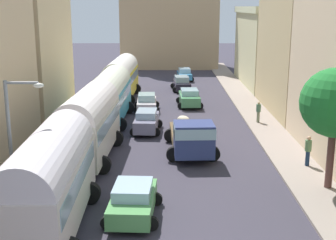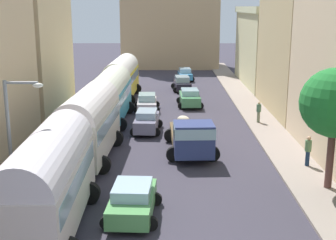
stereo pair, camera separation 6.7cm
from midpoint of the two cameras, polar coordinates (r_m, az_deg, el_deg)
name	(u,v)px [view 2 (the right image)]	position (r m, az deg, el deg)	size (l,w,h in m)	color
ground_plane	(169,114)	(38.38, 0.16, 0.71)	(154.00, 154.00, 0.00)	#38333F
sidewalk_left	(83,113)	(39.08, -10.53, 0.82)	(2.50, 70.00, 0.14)	#A2A091
sidewalk_right	(255,114)	(39.01, 10.87, 0.78)	(2.50, 70.00, 0.14)	gray
building_left_2	(21,31)	(37.53, -17.75, 10.49)	(6.25, 10.17, 13.85)	beige
building_right_2	(301,38)	(39.97, 16.25, 9.75)	(4.81, 12.22, 12.49)	tan
building_right_3	(263,46)	(53.54, 11.79, 8.99)	(4.59, 14.79, 8.81)	beige
distant_church	(170,22)	(68.22, 0.29, 12.08)	(13.93, 7.43, 19.53)	tan
parked_bus_0	(49,177)	(18.70, -14.50, -6.89)	(3.43, 8.35, 4.10)	beige
parked_bus_1	(89,121)	(27.09, -9.73, -0.11)	(3.44, 8.29, 4.15)	beige
parked_bus_2	(109,94)	(35.81, -7.25, 3.18)	(3.42, 9.26, 3.95)	teal
parked_bus_3	(122,77)	(44.61, -5.74, 5.40)	(3.40, 9.58, 4.01)	yellow
cargo_truck_0	(191,136)	(27.58, 2.98, -1.98)	(3.33, 6.79, 2.35)	navy
car_0	(190,98)	(41.43, 2.76, 2.80)	(2.38, 4.10, 1.56)	#4D925B
car_1	(182,83)	(49.26, 1.79, 4.58)	(2.38, 4.35, 1.56)	black
car_2	(185,74)	(56.25, 2.15, 5.71)	(2.28, 3.96, 1.48)	#3989C6
car_3	(133,200)	(19.84, -4.34, -9.93)	(2.47, 3.94, 1.49)	#50944D
car_4	(147,121)	(32.92, -2.59, -0.11)	(2.25, 4.02, 1.57)	slate
car_5	(147,102)	(39.61, -2.58, 2.22)	(2.30, 3.82, 1.49)	silver
pedestrian_0	(308,150)	(26.59, 17.09, -3.57)	(0.44, 0.44, 1.85)	#182B47
pedestrian_1	(259,111)	(35.67, 11.27, 1.05)	(0.50, 0.50, 1.74)	#6B7359
streetlamp_near	(15,137)	(19.96, -18.43, -1.97)	(1.64, 0.28, 5.90)	gray
roadside_tree_1	(335,103)	(22.92, 20.13, 1.95)	(3.31, 3.31, 6.04)	brown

